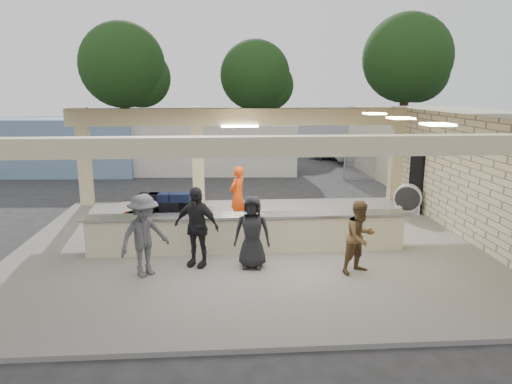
{
  "coord_description": "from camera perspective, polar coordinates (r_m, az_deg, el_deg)",
  "views": [
    {
      "loc": [
        -0.55,
        -11.58,
        4.2
      ],
      "look_at": [
        0.33,
        1.0,
        1.31
      ],
      "focal_mm": 32.0,
      "sensor_mm": 36.0,
      "label": 1
    }
  ],
  "objects": [
    {
      "name": "ground",
      "position": [
        12.33,
        -1.2,
        -7.02
      ],
      "size": [
        120.0,
        120.0,
        0.0
      ],
      "primitive_type": "plane",
      "color": "#262628",
      "rests_on": "ground"
    },
    {
      "name": "pavilion",
      "position": [
        12.6,
        -0.41,
        -0.19
      ],
      "size": [
        12.01,
        10.0,
        3.55
      ],
      "color": "slate",
      "rests_on": "ground"
    },
    {
      "name": "baggage_counter",
      "position": [
        11.67,
        -1.09,
        -5.14
      ],
      "size": [
        8.2,
        0.58,
        0.98
      ],
      "color": "beige",
      "rests_on": "pavilion"
    },
    {
      "name": "luggage_cart",
      "position": [
        12.67,
        -11.25,
        -2.72
      ],
      "size": [
        2.52,
        1.86,
        1.33
      ],
      "rotation": [
        0.0,
        0.0,
        -0.21
      ],
      "color": "silver",
      "rests_on": "pavilion"
    },
    {
      "name": "drum_fan",
      "position": [
        15.9,
        18.45,
        -0.74
      ],
      "size": [
        0.94,
        0.69,
        1.0
      ],
      "rotation": [
        0.0,
        0.0,
        -0.49
      ],
      "color": "silver",
      "rests_on": "pavilion"
    },
    {
      "name": "baggage_handler",
      "position": [
        13.91,
        -2.33,
        -0.42
      ],
      "size": [
        0.69,
        0.74,
        1.8
      ],
      "primitive_type": "imported",
      "rotation": [
        0.0,
        0.0,
        4.05
      ],
      "color": "#E3420B",
      "rests_on": "pavilion"
    },
    {
      "name": "passenger_a",
      "position": [
        10.52,
        12.89,
        -5.52
      ],
      "size": [
        0.88,
        0.69,
        1.67
      ],
      "primitive_type": "imported",
      "rotation": [
        0.0,
        0.0,
        0.48
      ],
      "color": "brown",
      "rests_on": "pavilion"
    },
    {
      "name": "passenger_b",
      "position": [
        10.7,
        -7.47,
        -4.32
      ],
      "size": [
        1.18,
        0.82,
        1.9
      ],
      "primitive_type": "imported",
      "rotation": [
        0.0,
        0.0,
        -0.41
      ],
      "color": "black",
      "rests_on": "pavilion"
    },
    {
      "name": "passenger_c",
      "position": [
        10.36,
        -13.79,
        -5.31
      ],
      "size": [
        1.18,
        1.11,
        1.86
      ],
      "primitive_type": "imported",
      "rotation": [
        0.0,
        0.0,
        0.73
      ],
      "color": "#47474C",
      "rests_on": "pavilion"
    },
    {
      "name": "passenger_d",
      "position": [
        10.54,
        -0.49,
        -5.03
      ],
      "size": [
        0.88,
        0.46,
        1.71
      ],
      "primitive_type": "imported",
      "rotation": [
        0.0,
        0.0,
        -0.14
      ],
      "color": "black",
      "rests_on": "pavilion"
    },
    {
      "name": "car_white_a",
      "position": [
        26.79,
        15.33,
        4.98
      ],
      "size": [
        5.33,
        2.98,
        1.45
      ],
      "primitive_type": "imported",
      "rotation": [
        0.0,
        0.0,
        1.46
      ],
      "color": "silver",
      "rests_on": "ground"
    },
    {
      "name": "car_white_b",
      "position": [
        27.93,
        21.93,
        4.75
      ],
      "size": [
        4.71,
        3.24,
        1.39
      ],
      "primitive_type": "imported",
      "rotation": [
        0.0,
        0.0,
        1.17
      ],
      "color": "silver",
      "rests_on": "ground"
    },
    {
      "name": "car_dark",
      "position": [
        27.43,
        10.96,
        5.28
      ],
      "size": [
        4.1,
        3.63,
        1.36
      ],
      "primitive_type": "imported",
      "rotation": [
        0.0,
        0.0,
        0.91
      ],
      "color": "black",
      "rests_on": "ground"
    },
    {
      "name": "container_white",
      "position": [
        23.08,
        -9.36,
        5.33
      ],
      "size": [
        11.49,
        2.91,
        2.47
      ],
      "primitive_type": "cube",
      "rotation": [
        0.0,
        0.0,
        -0.06
      ],
      "color": "silver",
      "rests_on": "ground"
    },
    {
      "name": "container_blue",
      "position": [
        25.03,
        -26.56,
        5.06
      ],
      "size": [
        10.71,
        3.11,
        2.75
      ],
      "primitive_type": "cube",
      "rotation": [
        0.0,
        0.0,
        -0.05
      ],
      "color": "#6F93B2",
      "rests_on": "ground"
    },
    {
      "name": "fence",
      "position": [
        23.81,
        25.15,
        4.07
      ],
      "size": [
        12.06,
        0.06,
        2.03
      ],
      "color": "gray",
      "rests_on": "ground"
    },
    {
      "name": "tree_left",
      "position": [
        36.47,
        -15.78,
        14.6
      ],
      "size": [
        6.6,
        6.3,
        9.0
      ],
      "color": "#382619",
      "rests_on": "ground"
    },
    {
      "name": "tree_mid",
      "position": [
        37.86,
        0.38,
        14.04
      ],
      "size": [
        6.0,
        5.6,
        8.0
      ],
      "color": "#382619",
      "rests_on": "ground"
    },
    {
      "name": "tree_right",
      "position": [
        39.69,
        18.7,
        15.14
      ],
      "size": [
        7.2,
        7.0,
        10.0
      ],
      "color": "#382619",
      "rests_on": "ground"
    },
    {
      "name": "adjacent_building",
      "position": [
        23.95,
        20.97,
        5.81
      ],
      "size": [
        6.0,
        8.0,
        3.2
      ],
      "primitive_type": "cube",
      "color": "beige",
      "rests_on": "ground"
    }
  ]
}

